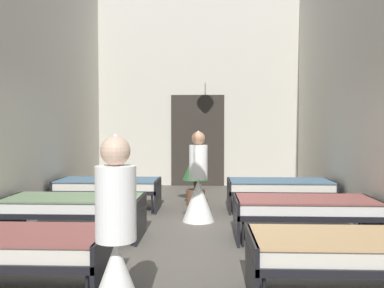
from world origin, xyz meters
TOP-DOWN VIEW (x-y plane):
  - ground_plane at (0.00, 0.00)m, footprint 5.88×10.82m
  - room_shell at (0.00, 1.15)m, footprint 5.68×10.42m
  - bed_left_row_0 at (-1.59, -1.90)m, footprint 1.90×0.84m
  - bed_right_row_0 at (1.59, -1.90)m, footprint 1.90×0.84m
  - bed_left_row_1 at (-1.59, 0.00)m, footprint 1.90×0.84m
  - bed_right_row_1 at (1.59, 0.00)m, footprint 1.90×0.84m
  - bed_left_row_2 at (-1.59, 1.90)m, footprint 1.90×0.84m
  - bed_right_row_2 at (1.59, 1.90)m, footprint 1.90×0.84m
  - nurse_near_aisle at (-0.41, -2.57)m, footprint 0.52×0.52m
  - nurse_mid_aisle at (0.11, 1.04)m, footprint 0.52×0.52m
  - potted_plant at (0.03, 2.41)m, footprint 0.52×0.52m

SIDE VIEW (x-z plane):
  - ground_plane at x=0.00m, z-range -0.10..0.00m
  - bed_left_row_0 at x=-1.59m, z-range 0.15..0.73m
  - bed_right_row_0 at x=1.59m, z-range 0.15..0.73m
  - bed_left_row_1 at x=-1.59m, z-range 0.15..0.73m
  - bed_right_row_1 at x=1.59m, z-range 0.15..0.73m
  - bed_left_row_2 at x=-1.59m, z-range 0.15..0.73m
  - bed_right_row_2 at x=1.59m, z-range 0.15..0.73m
  - nurse_near_aisle at x=-0.41m, z-range -0.21..1.27m
  - nurse_mid_aisle at x=0.11m, z-range -0.21..1.27m
  - potted_plant at x=0.03m, z-range 0.11..1.22m
  - room_shell at x=0.00m, z-range 0.01..4.95m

